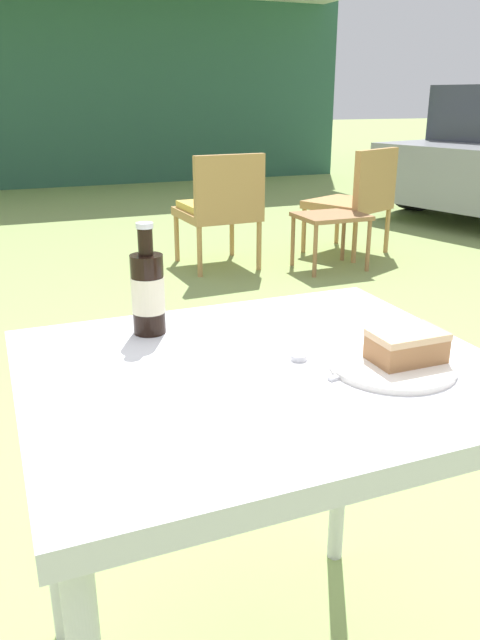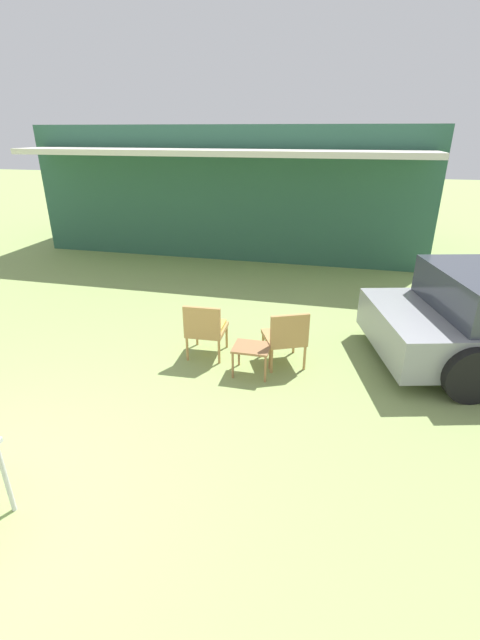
% 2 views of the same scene
% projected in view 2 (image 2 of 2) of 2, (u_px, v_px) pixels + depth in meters
% --- Properties ---
extents(cabin_building, '(9.57, 5.64, 3.08)m').
position_uv_depth(cabin_building, '(243.00, 185.00, 11.98)').
color(cabin_building, '#2D5B47').
rests_on(cabin_building, ground_plane).
extents(wicker_chair_cushioned, '(0.53, 0.56, 0.82)m').
position_uv_depth(wicker_chair_cushioned, '(206.00, 327.00, 5.94)').
color(wicker_chair_cushioned, '#B2844C').
rests_on(wicker_chair_cushioned, ground_plane).
extents(wicker_chair_plain, '(0.69, 0.70, 0.82)m').
position_uv_depth(wicker_chair_plain, '(286.00, 336.00, 5.69)').
color(wicker_chair_plain, '#B2844C').
rests_on(wicker_chair_plain, ground_plane).
extents(garden_side_table, '(0.48, 0.39, 0.40)m').
position_uv_depth(garden_side_table, '(252.00, 350.00, 5.54)').
color(garden_side_table, '#996B42').
rests_on(garden_side_table, ground_plane).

